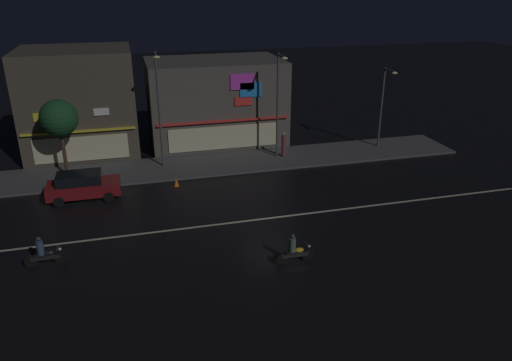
# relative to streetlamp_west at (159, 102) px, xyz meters

# --- Properties ---
(ground_plane) EXTENTS (140.00, 140.00, 0.00)m
(ground_plane) POSITION_rel_streetlamp_west_xyz_m (4.85, -9.45, -4.78)
(ground_plane) COLOR black
(lane_divider_stripe) EXTENTS (32.88, 0.16, 0.01)m
(lane_divider_stripe) POSITION_rel_streetlamp_west_xyz_m (4.85, -9.45, -4.78)
(lane_divider_stripe) COLOR beige
(lane_divider_stripe) RESTS_ON ground
(sidewalk_far) EXTENTS (34.61, 4.57, 0.14)m
(sidewalk_far) POSITION_rel_streetlamp_west_xyz_m (4.85, -0.22, -4.71)
(sidewalk_far) COLOR #4C4C4F
(sidewalk_far) RESTS_ON ground
(storefront_left_block) EXTENTS (8.08, 7.18, 7.81)m
(storefront_left_block) POSITION_rel_streetlamp_west_xyz_m (-5.53, 5.58, -0.88)
(storefront_left_block) COLOR #4C443A
(storefront_left_block) RESTS_ON ground
(storefront_center_block) EXTENTS (10.60, 6.92, 6.64)m
(storefront_center_block) POSITION_rel_streetlamp_west_xyz_m (4.86, 5.45, -1.47)
(storefront_center_block) COLOR #56514C
(storefront_center_block) RESTS_ON ground
(streetlamp_west) EXTENTS (0.44, 1.64, 7.98)m
(streetlamp_west) POSITION_rel_streetlamp_west_xyz_m (0.00, 0.00, 0.00)
(streetlamp_west) COLOR #47494C
(streetlamp_west) RESTS_ON sidewalk_far
(streetlamp_mid) EXTENTS (0.44, 1.64, 7.61)m
(streetlamp_mid) POSITION_rel_streetlamp_west_xyz_m (8.41, -0.20, -0.19)
(streetlamp_mid) COLOR #47494C
(streetlamp_mid) RESTS_ON sidewalk_far
(streetlamp_east) EXTENTS (0.44, 1.64, 6.19)m
(streetlamp_east) POSITION_rel_streetlamp_west_xyz_m (16.96, 0.10, -0.93)
(streetlamp_east) COLOR #47494C
(streetlamp_east) RESTS_ON sidewalk_far
(pedestrian_on_sidewalk) EXTENTS (0.32, 0.32, 1.88)m
(pedestrian_on_sidewalk) POSITION_rel_streetlamp_west_xyz_m (8.89, -0.12, -3.76)
(pedestrian_on_sidewalk) COLOR brown
(pedestrian_on_sidewalk) RESTS_ON sidewalk_far
(street_tree) EXTENTS (2.45, 2.45, 5.22)m
(street_tree) POSITION_rel_streetlamp_west_xyz_m (-6.46, 0.05, -0.68)
(street_tree) COLOR #473323
(street_tree) RESTS_ON sidewalk_far
(parked_car_near_kerb) EXTENTS (4.30, 1.98, 1.67)m
(parked_car_near_kerb) POSITION_rel_streetlamp_west_xyz_m (-5.17, -3.93, -3.91)
(parked_car_near_kerb) COLOR maroon
(parked_car_near_kerb) RESTS_ON ground
(motorcycle_lead) EXTENTS (1.90, 0.60, 1.52)m
(motorcycle_lead) POSITION_rel_streetlamp_west_xyz_m (4.85, -14.18, -4.15)
(motorcycle_lead) COLOR black
(motorcycle_lead) RESTS_ON ground
(motorcycle_following) EXTENTS (1.90, 0.60, 1.52)m
(motorcycle_following) POSITION_rel_streetlamp_west_xyz_m (-6.53, -11.39, -4.15)
(motorcycle_following) COLOR black
(motorcycle_following) RESTS_ON ground
(traffic_cone) EXTENTS (0.36, 0.36, 0.55)m
(traffic_cone) POSITION_rel_streetlamp_west_xyz_m (0.50, -3.43, -4.51)
(traffic_cone) COLOR orange
(traffic_cone) RESTS_ON ground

